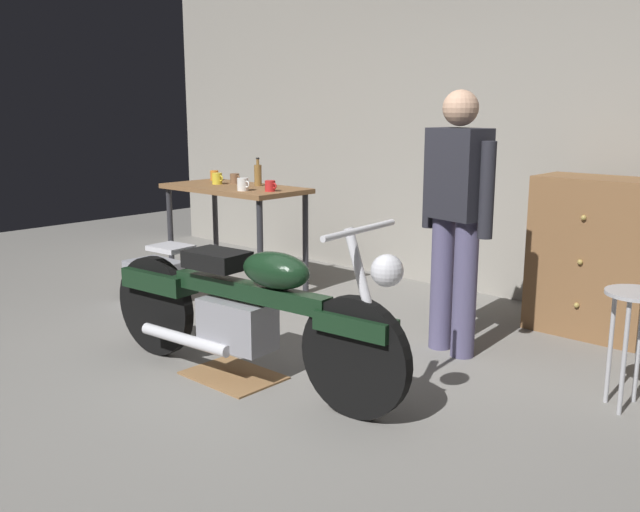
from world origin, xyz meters
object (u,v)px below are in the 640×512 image
at_px(mug_red_diner, 270,186).
at_px(motorcycle, 245,308).
at_px(mug_brown_stoneware, 235,178).
at_px(bottle, 258,175).
at_px(mug_white_ceramic, 243,184).
at_px(shop_stool, 635,318).
at_px(person_standing, 456,211).
at_px(storage_bin, 155,282).
at_px(mug_orange_travel, 215,175).
at_px(mug_yellow_tall, 217,179).
at_px(wooden_dresser, 593,257).

bearing_deg(mug_red_diner, motorcycle, -48.74).
relative_size(mug_brown_stoneware, bottle, 0.47).
bearing_deg(motorcycle, mug_brown_stoneware, 135.18).
bearing_deg(mug_white_ceramic, motorcycle, -41.65).
height_order(mug_white_ceramic, bottle, bottle).
bearing_deg(shop_stool, person_standing, 173.72).
bearing_deg(mug_red_diner, storage_bin, -133.31).
relative_size(person_standing, mug_white_ceramic, 13.41).
xyz_separation_m(motorcycle, mug_red_diner, (-1.17, 1.33, 0.49)).
bearing_deg(mug_white_ceramic, mug_brown_stoneware, 145.27).
xyz_separation_m(mug_red_diner, mug_orange_travel, (-1.00, 0.25, 0.00)).
distance_m(storage_bin, mug_white_ceramic, 1.07).
distance_m(mug_red_diner, mug_orange_travel, 1.03).
bearing_deg(person_standing, mug_white_ceramic, 13.52).
height_order(person_standing, mug_yellow_tall, person_standing).
distance_m(mug_white_ceramic, mug_orange_travel, 0.89).
height_order(mug_red_diner, mug_yellow_tall, mug_yellow_tall).
xyz_separation_m(person_standing, wooden_dresser, (0.51, 0.99, -0.38)).
height_order(shop_stool, mug_white_ceramic, mug_white_ceramic).
xyz_separation_m(storage_bin, bottle, (0.29, 0.90, 0.83)).
height_order(shop_stool, mug_red_diner, mug_red_diner).
xyz_separation_m(motorcycle, wooden_dresser, (1.11, 2.23, 0.10)).
bearing_deg(bottle, mug_red_diner, -29.30).
relative_size(person_standing, shop_stool, 2.61).
relative_size(storage_bin, mug_brown_stoneware, 3.87).
bearing_deg(mug_orange_travel, shop_stool, -6.77).
height_order(wooden_dresser, bottle, bottle).
bearing_deg(mug_orange_travel, wooden_dresser, 11.15).
distance_m(motorcycle, mug_yellow_tall, 2.40).
relative_size(storage_bin, mug_orange_travel, 4.06).
bearing_deg(wooden_dresser, mug_yellow_tall, -164.33).
relative_size(storage_bin, bottle, 1.83).
relative_size(shop_stool, mug_white_ceramic, 5.14).
bearing_deg(shop_stool, storage_bin, -172.48).
height_order(shop_stool, bottle, bottle).
bearing_deg(storage_bin, motorcycle, -19.37).
xyz_separation_m(mug_white_ceramic, mug_orange_travel, (-0.81, 0.37, -0.01)).
distance_m(storage_bin, mug_yellow_tall, 1.08).
relative_size(mug_red_diner, bottle, 0.48).
height_order(shop_stool, mug_orange_travel, mug_orange_travel).
bearing_deg(motorcycle, mug_yellow_tall, 138.96).
relative_size(mug_white_ceramic, mug_brown_stoneware, 1.09).
bearing_deg(person_standing, bottle, 4.74).
xyz_separation_m(wooden_dresser, mug_yellow_tall, (-3.01, -0.84, 0.40)).
relative_size(person_standing, storage_bin, 3.80).
relative_size(mug_red_diner, mug_yellow_tall, 0.95).
bearing_deg(person_standing, mug_red_diner, 9.68).
height_order(mug_red_diner, mug_orange_travel, mug_orange_travel).
height_order(person_standing, shop_stool, person_standing).
bearing_deg(storage_bin, mug_red_diner, 46.69).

